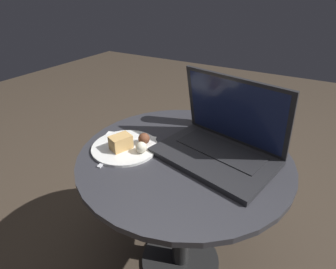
# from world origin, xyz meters

# --- Properties ---
(ground_plane) EXTENTS (6.00, 6.00, 0.00)m
(ground_plane) POSITION_xyz_m (0.00, 0.00, 0.00)
(ground_plane) COLOR #382D23
(table) EXTENTS (0.68, 0.68, 0.55)m
(table) POSITION_xyz_m (0.00, 0.00, 0.42)
(table) COLOR black
(table) RESTS_ON ground_plane
(napkin) EXTENTS (0.21, 0.18, 0.00)m
(napkin) POSITION_xyz_m (-0.20, -0.05, 0.55)
(napkin) COLOR white
(napkin) RESTS_ON table
(laptop) EXTENTS (0.40, 0.31, 0.25)m
(laptop) POSITION_xyz_m (0.10, 0.05, 0.60)
(laptop) COLOR #232326
(laptop) RESTS_ON table
(beer_glass) EXTENTS (0.06, 0.06, 0.20)m
(beer_glass) POSITION_xyz_m (-0.04, 0.22, 0.65)
(beer_glass) COLOR gold
(beer_glass) RESTS_ON table
(snack_plate) EXTENTS (0.22, 0.22, 0.05)m
(snack_plate) POSITION_xyz_m (-0.17, -0.07, 0.56)
(snack_plate) COLOR silver
(snack_plate) RESTS_ON table
(fork) EXTENTS (0.04, 0.16, 0.00)m
(fork) POSITION_xyz_m (-0.20, -0.10, 0.55)
(fork) COLOR silver
(fork) RESTS_ON table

